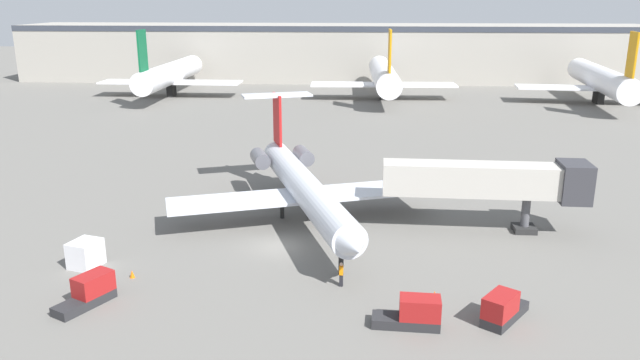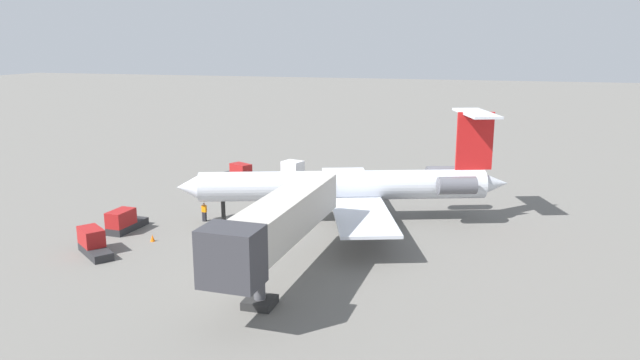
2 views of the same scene
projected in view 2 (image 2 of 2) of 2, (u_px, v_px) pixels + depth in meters
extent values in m
cube|color=#66635E|center=(294.00, 212.00, 56.07)|extent=(400.00, 400.00, 0.10)
cylinder|color=silver|center=(343.00, 185.00, 52.30)|extent=(10.48, 24.41, 2.56)
cone|color=silver|center=(190.00, 187.00, 51.63)|extent=(3.02, 2.87, 2.44)
cone|color=silver|center=(493.00, 183.00, 52.97)|extent=(2.90, 3.16, 2.18)
cube|color=silver|center=(363.00, 216.00, 46.60)|extent=(11.58, 7.63, 0.24)
cube|color=silver|center=(347.00, 180.00, 58.54)|extent=(11.58, 7.63, 0.24)
cylinder|color=#595960|center=(457.00, 185.00, 50.56)|extent=(2.45, 3.51, 1.50)
cylinder|color=#595960|center=(444.00, 174.00, 54.81)|extent=(2.45, 3.51, 1.50)
cube|color=red|center=(475.00, 141.00, 52.01)|extent=(1.26, 3.11, 5.05)
cube|color=silver|center=(476.00, 113.00, 51.46)|extent=(7.21, 4.47, 0.20)
cylinder|color=black|center=(223.00, 212.00, 52.28)|extent=(0.36, 0.36, 1.95)
cylinder|color=black|center=(368.00, 215.00, 51.36)|extent=(0.36, 0.36, 1.95)
cylinder|color=black|center=(363.00, 205.00, 54.47)|extent=(0.36, 0.36, 1.95)
cube|color=#B7B2A8|center=(283.00, 218.00, 38.64)|extent=(15.85, 3.12, 2.60)
cube|color=#333338|center=(231.00, 256.00, 31.70)|extent=(2.50, 3.28, 3.20)
cylinder|color=#4C4C51|center=(259.00, 282.00, 35.63)|extent=(0.70, 0.70, 3.12)
cube|color=#262626|center=(260.00, 302.00, 35.93)|extent=(1.80, 1.80, 0.50)
cube|color=black|center=(204.00, 217.00, 52.83)|extent=(0.26, 0.33, 0.85)
cube|color=orange|center=(204.00, 209.00, 52.66)|extent=(0.28, 0.41, 0.60)
sphere|color=tan|center=(204.00, 204.00, 52.57)|extent=(0.24, 0.24, 0.24)
cube|color=#262628|center=(128.00, 226.00, 50.49)|extent=(4.07, 1.62, 0.60)
cube|color=maroon|center=(121.00, 218.00, 49.54)|extent=(2.48, 1.53, 1.30)
cube|color=#262628|center=(96.00, 251.00, 44.46)|extent=(3.50, 4.05, 0.60)
cube|color=maroon|center=(91.00, 236.00, 44.86)|extent=(2.55, 2.76, 1.30)
cube|color=#262628|center=(237.00, 176.00, 68.98)|extent=(3.11, 4.19, 0.60)
cube|color=maroon|center=(241.00, 169.00, 68.22)|extent=(2.36, 2.78, 1.30)
cube|color=silver|center=(293.00, 169.00, 69.56)|extent=(2.36, 2.58, 1.94)
cone|color=orange|center=(152.00, 238.00, 47.55)|extent=(0.36, 0.36, 0.55)
cone|color=orange|center=(267.00, 182.00, 66.42)|extent=(0.36, 0.36, 0.55)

